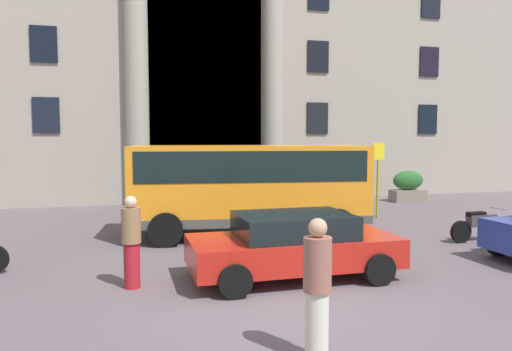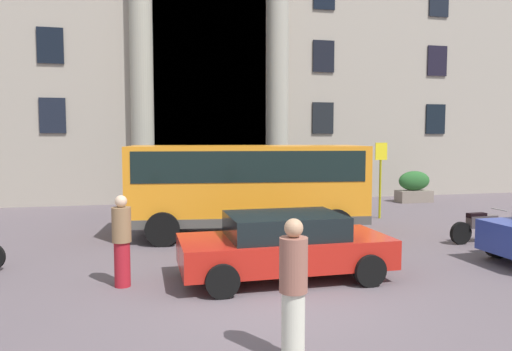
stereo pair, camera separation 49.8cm
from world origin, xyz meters
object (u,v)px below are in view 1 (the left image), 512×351
Objects in this scene: hedge_planter_far_west at (408,187)px; hedge_planter_east at (207,192)px; orange_minibus at (249,182)px; parked_estate_mid at (293,244)px; hedge_planter_west at (319,188)px; pedestrian_woman_with_bag at (317,289)px; bus_stop_sign at (378,171)px; pedestrian_woman_dark_dress at (131,241)px; scooter_by_planter at (480,225)px; motorcycle_far_end at (260,236)px.

hedge_planter_east is at bearing -176.20° from hedge_planter_far_west.
parked_estate_mid is (-0.15, -4.32, -0.88)m from orange_minibus.
parked_estate_mid is at bearing -115.09° from hedge_planter_west.
hedge_planter_east is 12.59m from pedestrian_woman_with_bag.
pedestrian_woman_dark_dress is (-8.45, -5.99, -0.75)m from bus_stop_sign.
hedge_planter_west is 1.12× the size of scooter_by_planter.
hedge_planter_far_west is 15.24m from pedestrian_woman_dark_dress.
pedestrian_woman_dark_dress is at bearing -141.35° from hedge_planter_far_west.
pedestrian_woman_with_bag is at bearing -92.71° from hedge_planter_east.
bus_stop_sign is 1.45× the size of pedestrian_woman_with_bag.
motorcycle_far_end is (-8.91, -7.70, -0.20)m from hedge_planter_far_west.
orange_minibus is 3.30× the size of motorcycle_far_end.
hedge_planter_east is (-5.60, 2.93, -0.88)m from bus_stop_sign.
hedge_planter_west is at bearing 64.22° from parked_estate_mid.
orange_minibus reaches higher than pedestrian_woman_dark_dress.
hedge_planter_far_west is at bearing 45.54° from pedestrian_woman_dark_dress.
parked_estate_mid is (0.31, -9.08, -0.08)m from hedge_planter_east.
hedge_planter_far_west is 13.04m from parked_estate_mid.
scooter_by_planter is at bearing -15.57° from orange_minibus.
hedge_planter_far_west is 0.83× the size of pedestrian_woman_with_bag.
scooter_by_planter is at bearing -109.15° from hedge_planter_far_west.
hedge_planter_far_west is at bearing -95.53° from pedestrian_woman_with_bag.
bus_stop_sign reaches higher than hedge_planter_east.
hedge_planter_east is at bearing 102.01° from orange_minibus.
hedge_planter_east is at bearing 79.16° from pedestrian_woman_dark_dress.
pedestrian_woman_dark_dress reaches higher than hedge_planter_west.
hedge_planter_east reaches higher than parked_estate_mid.
pedestrian_woman_with_bag reaches higher than parked_estate_mid.
orange_minibus is at bearing 58.37° from pedestrian_woman_dark_dress.
orange_minibus is 1.63× the size of parked_estate_mid.
scooter_by_planter is 9.38m from pedestrian_woman_dark_dress.
orange_minibus is 7.91m from pedestrian_woman_with_bag.
bus_stop_sign is 6.96m from motorcycle_far_end.
orange_minibus is at bearing -130.39° from hedge_planter_west.
orange_minibus reaches higher than hedge_planter_east.
hedge_planter_far_west is (4.42, 0.46, -0.09)m from hedge_planter_west.
hedge_planter_far_west is at bearing 3.80° from hedge_planter_east.
motorcycle_far_end is at bearing -121.79° from hedge_planter_west.
orange_minibus is 3.91× the size of pedestrian_woman_dark_dress.
pedestrian_woman_dark_dress is at bearing -144.67° from bus_stop_sign.
hedge_planter_west is 1.03× the size of motorcycle_far_end.
motorcycle_far_end is at bearing -88.86° from hedge_planter_east.
pedestrian_woman_with_bag is at bearing -122.70° from bus_stop_sign.
hedge_planter_west is (4.17, 4.90, -0.81)m from orange_minibus.
pedestrian_woman_dark_dress is at bearing 176.33° from parked_estate_mid.
orange_minibus is 5.35m from pedestrian_woman_dark_dress.
hedge_planter_west is 4.63m from hedge_planter_east.
pedestrian_woman_with_bag is (-0.91, -3.49, 0.25)m from parked_estate_mid.
hedge_planter_east reaches higher than scooter_by_planter.
parked_estate_mid reaches higher than motorcycle_far_end.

